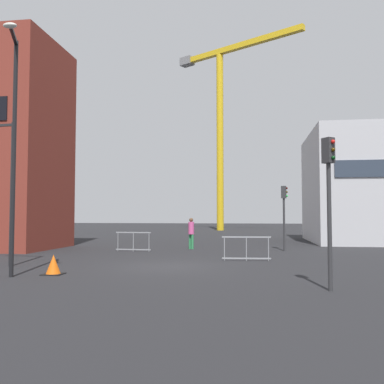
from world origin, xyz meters
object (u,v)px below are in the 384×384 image
(streetlamp_tall, at_px, (13,137))
(streetlamp_short, at_px, (5,177))
(traffic_cone_on_verge, at_px, (53,265))
(construction_crane, at_px, (223,108))
(traffic_light_corner, at_px, (284,207))
(pedestrian_walking, at_px, (191,231))
(traffic_light_verge, at_px, (329,188))

(streetlamp_tall, relative_size, streetlamp_short, 1.37)
(streetlamp_tall, bearing_deg, traffic_cone_on_verge, 42.51)
(construction_crane, xyz_separation_m, traffic_light_corner, (5.52, -29.88, -13.43))
(streetlamp_tall, height_order, pedestrian_walking, streetlamp_tall)
(construction_crane, xyz_separation_m, traffic_cone_on_verge, (-3.06, -40.64, -15.61))
(streetlamp_short, relative_size, traffic_light_verge, 1.39)
(traffic_light_verge, distance_m, pedestrian_walking, 14.45)
(traffic_light_verge, bearing_deg, construction_crane, 97.78)
(traffic_light_verge, relative_size, traffic_light_corner, 1.13)
(construction_crane, height_order, streetlamp_short, construction_crane)
(streetlamp_tall, distance_m, streetlamp_short, 3.69)
(traffic_cone_on_verge, bearing_deg, pedestrian_walking, 74.30)
(pedestrian_walking, height_order, traffic_cone_on_verge, pedestrian_walking)
(streetlamp_short, xyz_separation_m, traffic_light_verge, (11.95, -3.84, -0.76))
(streetlamp_tall, bearing_deg, construction_crane, 84.39)
(traffic_light_verge, bearing_deg, traffic_light_corner, 91.32)
(streetlamp_tall, distance_m, traffic_light_corner, 15.28)
(streetlamp_tall, height_order, traffic_light_verge, streetlamp_tall)
(streetlamp_tall, xyz_separation_m, traffic_light_verge, (9.90, -0.97, -1.84))
(streetlamp_tall, height_order, traffic_light_corner, streetlamp_tall)
(streetlamp_tall, distance_m, traffic_light_verge, 10.11)
(traffic_light_verge, xyz_separation_m, traffic_light_corner, (-0.29, 12.66, -0.30))
(construction_crane, height_order, streetlamp_tall, construction_crane)
(streetlamp_tall, xyz_separation_m, traffic_light_corner, (9.60, 11.69, -2.14))
(streetlamp_short, xyz_separation_m, traffic_cone_on_verge, (3.08, -1.94, -3.24))
(construction_crane, bearing_deg, streetlamp_short, -99.02)
(construction_crane, relative_size, traffic_cone_on_verge, 35.56)
(streetlamp_tall, relative_size, traffic_light_corner, 2.16)
(streetlamp_short, bearing_deg, construction_crane, 80.98)
(streetlamp_short, height_order, traffic_light_corner, streetlamp_short)
(streetlamp_short, distance_m, pedestrian_walking, 11.49)
(construction_crane, height_order, traffic_cone_on_verge, construction_crane)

